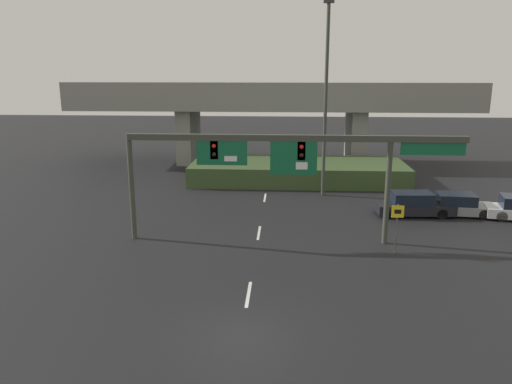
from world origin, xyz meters
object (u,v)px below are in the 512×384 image
at_px(highway_light_pole_near, 326,96).
at_px(parked_sedan_near_right, 414,205).
at_px(parked_sedan_mid_right, 458,205).
at_px(speed_limit_sign, 397,222).
at_px(signal_gantry, 283,155).

relative_size(highway_light_pole_near, parked_sedan_near_right, 2.81).
bearing_deg(parked_sedan_mid_right, speed_limit_sign, -121.88).
bearing_deg(parked_sedan_mid_right, highway_light_pole_near, 155.64).
relative_size(speed_limit_sign, parked_sedan_near_right, 0.53).
relative_size(speed_limit_sign, highway_light_pole_near, 0.19).
bearing_deg(parked_sedan_near_right, highway_light_pole_near, 135.76).
bearing_deg(speed_limit_sign, signal_gantry, 165.82).
height_order(signal_gantry, parked_sedan_near_right, signal_gantry).
xyz_separation_m(highway_light_pole_near, parked_sedan_near_right, (5.30, -4.77, -6.39)).
relative_size(speed_limit_sign, parked_sedan_mid_right, 0.57).
bearing_deg(parked_sedan_near_right, speed_limit_sign, -112.57).
relative_size(signal_gantry, parked_sedan_near_right, 3.62).
bearing_deg(parked_sedan_mid_right, parked_sedan_near_right, -170.53).
height_order(speed_limit_sign, parked_sedan_near_right, speed_limit_sign).
height_order(speed_limit_sign, parked_sedan_mid_right, speed_limit_sign).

